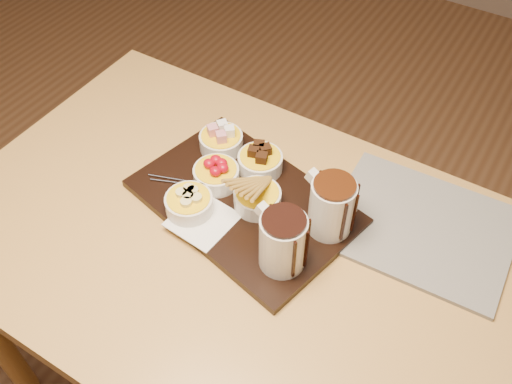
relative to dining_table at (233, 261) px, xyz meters
The scene contains 13 objects.
ground 0.65m from the dining_table, ahead, with size 5.00×5.00×0.00m, color brown.
dining_table is the anchor object (origin of this frame).
serving_board 0.14m from the dining_table, 104.36° to the left, with size 0.46×0.30×0.02m, color black.
napkin 0.13m from the dining_table, 167.37° to the right, with size 0.12×0.12×0.00m, color white.
bowl_marshmallows 0.27m from the dining_table, 128.86° to the left, with size 0.10×0.10×0.04m, color silver.
bowl_cake 0.23m from the dining_table, 102.54° to the left, with size 0.10×0.10×0.04m, color silver.
bowl_strawberries 0.19m from the dining_table, 137.16° to the left, with size 0.10×0.10×0.04m, color silver.
bowl_biscotti 0.16m from the dining_table, 82.21° to the left, with size 0.10×0.10×0.04m, color silver.
bowl_bananas 0.17m from the dining_table, behind, with size 0.10×0.10×0.04m, color silver.
pitcher_dark_chocolate 0.22m from the dining_table, ahead, with size 0.09×0.09×0.12m, color silver.
pitcher_milk_chocolate 0.27m from the dining_table, 33.08° to the left, with size 0.09×0.09×0.12m, color silver.
fondue_skewers 0.18m from the dining_table, 148.61° to the left, with size 0.26×0.03×0.01m, color silver, non-canonical shape.
newspaper 0.40m from the dining_table, 33.80° to the left, with size 0.37×0.29×0.01m, color beige.
Camera 1 is at (0.42, -0.58, 1.68)m, focal length 40.00 mm.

